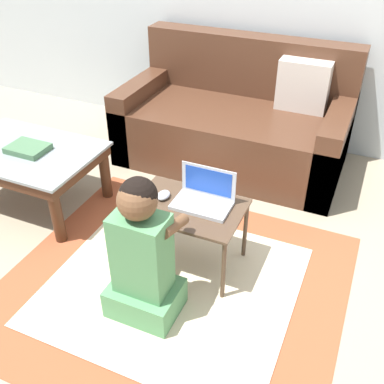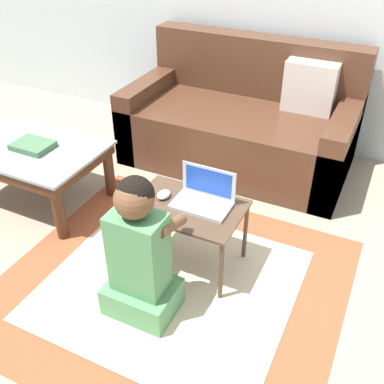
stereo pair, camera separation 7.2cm
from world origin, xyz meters
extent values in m
plane|color=gray|center=(0.00, 0.00, 0.00)|extent=(16.00, 16.00, 0.00)
cube|color=#9E4C2D|center=(0.00, -0.16, 0.00)|extent=(1.78, 1.62, 0.01)
cube|color=beige|center=(0.00, -0.16, 0.01)|extent=(1.28, 1.17, 0.00)
cube|color=#4C2D1E|center=(-0.16, 1.25, 0.22)|extent=(1.66, 0.88, 0.44)
cube|color=#4C2D1E|center=(-0.16, 1.59, 0.66)|extent=(1.66, 0.19, 0.44)
cube|color=#4C2D1E|center=(-0.91, 1.25, 0.28)|extent=(0.16, 0.88, 0.56)
cube|color=#4C2D1E|center=(0.58, 1.25, 0.28)|extent=(0.16, 0.88, 0.56)
cube|color=beige|center=(0.28, 1.42, 0.62)|extent=(0.36, 0.14, 0.36)
cube|color=gray|center=(-1.19, 0.17, 0.40)|extent=(0.92, 0.63, 0.02)
cube|color=#422314|center=(-1.19, 0.17, 0.36)|extent=(0.88, 0.60, 0.07)
cylinder|color=#422314|center=(-0.79, -0.09, 0.20)|extent=(0.07, 0.07, 0.39)
cylinder|color=#422314|center=(-1.60, 0.43, 0.20)|extent=(0.07, 0.07, 0.39)
cylinder|color=#422314|center=(-0.79, 0.43, 0.20)|extent=(0.07, 0.07, 0.39)
cube|color=#4C3828|center=(0.00, 0.05, 0.39)|extent=(0.59, 0.40, 0.02)
cylinder|color=#4C3828|center=(-0.27, -0.13, 0.19)|extent=(0.02, 0.02, 0.38)
cylinder|color=#4C3828|center=(0.27, -0.13, 0.19)|extent=(0.02, 0.02, 0.38)
cylinder|color=#4C3828|center=(-0.27, 0.22, 0.19)|extent=(0.02, 0.02, 0.38)
cylinder|color=#4C3828|center=(0.27, 0.22, 0.19)|extent=(0.02, 0.02, 0.38)
cube|color=#B7BCC6|center=(0.07, 0.07, 0.41)|extent=(0.30, 0.19, 0.02)
cube|color=silver|center=(0.07, 0.06, 0.42)|extent=(0.25, 0.11, 0.00)
cube|color=#B7BCC6|center=(0.07, 0.16, 0.51)|extent=(0.30, 0.01, 0.18)
cube|color=#1E47B7|center=(0.07, 0.16, 0.51)|extent=(0.26, 0.00, 0.14)
ellipsoid|color=#B2B7C1|center=(-0.15, 0.07, 0.42)|extent=(0.07, 0.09, 0.03)
cube|color=#518E5B|center=(-0.05, -0.36, 0.08)|extent=(0.34, 0.27, 0.17)
cube|color=#518E5B|center=(-0.05, -0.36, 0.38)|extent=(0.26, 0.18, 0.43)
sphere|color=brown|center=(-0.05, -0.36, 0.69)|extent=(0.18, 0.18, 0.18)
sphere|color=black|center=(-0.05, -0.35, 0.70)|extent=(0.17, 0.17, 0.17)
cylinder|color=brown|center=(-0.17, -0.25, 0.51)|extent=(0.06, 0.23, 0.12)
cylinder|color=brown|center=(0.07, -0.25, 0.51)|extent=(0.06, 0.23, 0.12)
cube|color=#47704C|center=(-1.16, 0.17, 0.43)|extent=(0.25, 0.19, 0.04)
camera|label=1|loc=(0.79, -1.70, 1.80)|focal=42.00mm
camera|label=2|loc=(0.86, -1.66, 1.80)|focal=42.00mm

